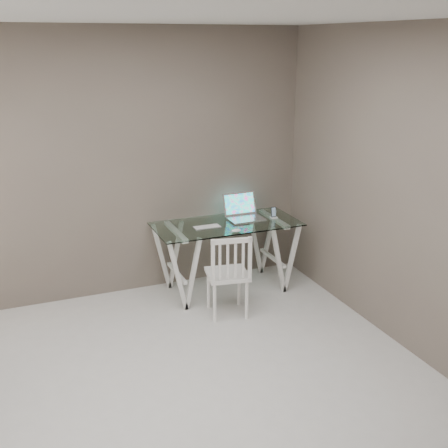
# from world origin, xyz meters

# --- Properties ---
(room) EXTENTS (4.50, 4.52, 2.71)m
(room) POSITION_xyz_m (-0.06, 0.02, 1.72)
(room) COLOR #BBB8B3
(room) RESTS_ON ground
(desk) EXTENTS (1.50, 0.70, 0.75)m
(desk) POSITION_xyz_m (1.02, 1.85, 0.38)
(desk) COLOR silver
(desk) RESTS_ON ground
(chair) EXTENTS (0.45, 0.45, 0.84)m
(chair) POSITION_xyz_m (0.81, 1.27, 0.46)
(chair) COLOR white
(chair) RESTS_ON ground
(laptop) EXTENTS (0.37, 0.34, 0.25)m
(laptop) POSITION_xyz_m (1.26, 1.96, 0.81)
(laptop) COLOR silver
(laptop) RESTS_ON desk
(keyboard) EXTENTS (0.28, 0.12, 0.01)m
(keyboard) POSITION_xyz_m (0.79, 1.81, 0.75)
(keyboard) COLOR silver
(keyboard) RESTS_ON desk
(mouse) EXTENTS (0.10, 0.06, 0.03)m
(mouse) POSITION_xyz_m (1.00, 1.56, 0.76)
(mouse) COLOR white
(mouse) RESTS_ON desk
(phone_dock) EXTENTS (0.07, 0.07, 0.12)m
(phone_dock) POSITION_xyz_m (1.56, 1.83, 0.78)
(phone_dock) COLOR white
(phone_dock) RESTS_ON desk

